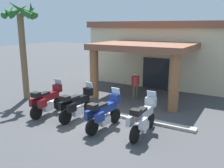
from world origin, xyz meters
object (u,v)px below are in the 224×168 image
object	(u,v)px
motorcycle_black	(77,105)
motorcycle_silver	(143,118)
motel_building	(169,52)
motorcycle_maroon	(47,101)
palm_tree_roadside	(21,28)
pedestrian	(135,84)
motorcycle_blue	(104,113)

from	to	relation	value
motorcycle_black	motorcycle_silver	distance (m)	3.28
motel_building	motorcycle_maroon	xyz separation A→B (m)	(-2.87, -10.09, -1.59)
motorcycle_maroon	motel_building	bearing A→B (deg)	-17.48
motorcycle_maroon	palm_tree_roadside	world-z (taller)	palm_tree_roadside
motel_building	motorcycle_maroon	distance (m)	10.61
pedestrian	motorcycle_silver	bearing A→B (deg)	156.87
motel_building	palm_tree_roadside	distance (m)	10.65
motel_building	motorcycle_silver	size ratio (longest dim) A/B	5.06
motel_building	motorcycle_blue	size ratio (longest dim) A/B	5.06
motorcycle_blue	pedestrian	xyz separation A→B (m)	(-0.64, 4.56, 0.23)
palm_tree_roadside	motel_building	bearing A→B (deg)	56.25
motel_building	pedestrian	distance (m)	5.81
palm_tree_roadside	pedestrian	bearing A→B (deg)	28.84
motel_building	motorcycle_blue	xyz separation A→B (m)	(0.41, -10.21, -1.59)
motorcycle_silver	pedestrian	size ratio (longest dim) A/B	1.37
motorcycle_black	palm_tree_roadside	distance (m)	5.84
motorcycle_maroon	palm_tree_roadside	size ratio (longest dim) A/B	0.40
motorcycle_silver	pedestrian	world-z (taller)	pedestrian
pedestrian	motorcycle_blue	bearing A→B (deg)	136.97
motel_building	motorcycle_blue	bearing A→B (deg)	-87.02
motorcycle_silver	palm_tree_roadside	bearing A→B (deg)	81.49
motorcycle_blue	palm_tree_roadside	world-z (taller)	palm_tree_roadside
motorcycle_maroon	pedestrian	size ratio (longest dim) A/B	1.37
motorcycle_black	motorcycle_silver	world-z (taller)	same
motorcycle_blue	palm_tree_roadside	xyz separation A→B (m)	(-6.24, 1.48, 3.41)
motorcycle_maroon	palm_tree_roadside	distance (m)	4.72
motorcycle_maroon	motorcycle_silver	distance (m)	4.92
pedestrian	palm_tree_roadside	distance (m)	7.14
motorcycle_blue	motorcycle_silver	xyz separation A→B (m)	(1.64, 0.26, 0.00)
palm_tree_roadside	motorcycle_silver	bearing A→B (deg)	-8.84
motorcycle_maroon	motorcycle_black	world-z (taller)	same
motorcycle_maroon	motorcycle_black	bearing A→B (deg)	-84.04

